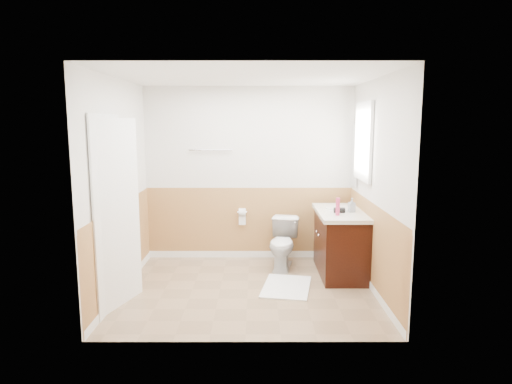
{
  "coord_description": "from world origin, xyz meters",
  "views": [
    {
      "loc": [
        0.1,
        -5.12,
        2.0
      ],
      "look_at": [
        0.1,
        0.25,
        1.15
      ],
      "focal_mm": 31.23,
      "sensor_mm": 36.0,
      "label": 1
    }
  ],
  "objects_px": {
    "bath_mat": "(286,287)",
    "vanity_cabinet": "(340,244)",
    "soap_dispenser": "(352,205)",
    "toilet": "(283,244)",
    "lotion_bottle": "(338,207)"
  },
  "relations": [
    {
      "from": "toilet",
      "to": "lotion_bottle",
      "type": "height_order",
      "value": "lotion_bottle"
    },
    {
      "from": "vanity_cabinet",
      "to": "soap_dispenser",
      "type": "distance_m",
      "value": 0.56
    },
    {
      "from": "bath_mat",
      "to": "vanity_cabinet",
      "type": "distance_m",
      "value": 0.98
    },
    {
      "from": "lotion_bottle",
      "to": "soap_dispenser",
      "type": "height_order",
      "value": "lotion_bottle"
    },
    {
      "from": "bath_mat",
      "to": "soap_dispenser",
      "type": "distance_m",
      "value": 1.35
    },
    {
      "from": "toilet",
      "to": "bath_mat",
      "type": "xyz_separation_m",
      "value": [
        0.0,
        -0.76,
        -0.33
      ]
    },
    {
      "from": "vanity_cabinet",
      "to": "lotion_bottle",
      "type": "height_order",
      "value": "lotion_bottle"
    },
    {
      "from": "toilet",
      "to": "soap_dispenser",
      "type": "relative_size",
      "value": 3.77
    },
    {
      "from": "bath_mat",
      "to": "vanity_cabinet",
      "type": "height_order",
      "value": "vanity_cabinet"
    },
    {
      "from": "toilet",
      "to": "vanity_cabinet",
      "type": "distance_m",
      "value": 0.78
    },
    {
      "from": "vanity_cabinet",
      "to": "bath_mat",
      "type": "bearing_deg",
      "value": -145.23
    },
    {
      "from": "toilet",
      "to": "vanity_cabinet",
      "type": "relative_size",
      "value": 0.62
    },
    {
      "from": "lotion_bottle",
      "to": "soap_dispenser",
      "type": "bearing_deg",
      "value": 44.71
    },
    {
      "from": "bath_mat",
      "to": "lotion_bottle",
      "type": "relative_size",
      "value": 3.64
    },
    {
      "from": "soap_dispenser",
      "to": "bath_mat",
      "type": "bearing_deg",
      "value": -152.28
    }
  ]
}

